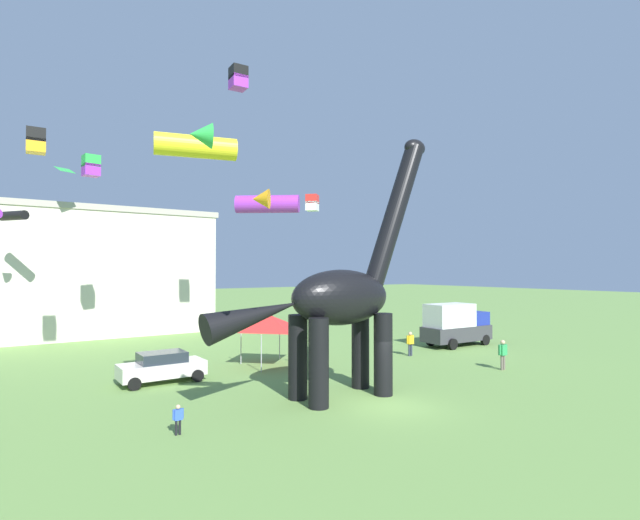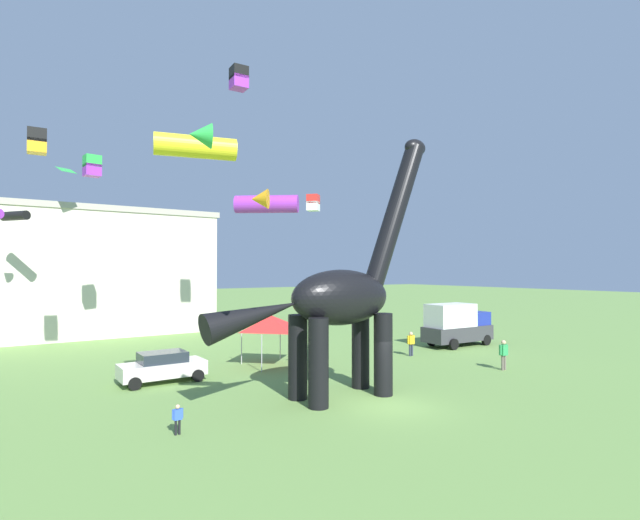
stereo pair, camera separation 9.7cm
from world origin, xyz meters
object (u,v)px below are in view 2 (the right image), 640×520
(person_far_spectator, at_px, (504,352))
(kite_mid_right, at_px, (66,170))
(kite_mid_left, at_px, (265,203))
(kite_high_right, at_px, (92,166))
(festival_canopy_tent, at_px, (272,323))
(kite_mid_center, at_px, (11,215))
(kite_near_high, at_px, (197,144))
(dinosaur_sculpture, at_px, (340,297))
(kite_far_left, at_px, (37,141))
(parked_sedan_left, at_px, (162,366))
(kite_apex, at_px, (313,203))
(person_photographer, at_px, (178,416))
(parked_box_truck, at_px, (457,324))
(person_strolling_adult, at_px, (411,341))
(kite_trailing, at_px, (239,78))

(person_far_spectator, bearing_deg, kite_mid_right, 34.06)
(kite_mid_left, distance_m, kite_high_right, 19.09)
(festival_canopy_tent, height_order, kite_high_right, kite_high_right)
(person_far_spectator, height_order, kite_high_right, kite_high_right)
(kite_mid_center, distance_m, kite_near_high, 21.25)
(dinosaur_sculpture, bearing_deg, kite_high_right, 87.21)
(kite_mid_center, bearing_deg, kite_far_left, -84.05)
(kite_mid_left, relative_size, kite_mid_right, 1.46)
(parked_sedan_left, xyz_separation_m, kite_apex, (14.52, 8.11, 10.51))
(kite_apex, bearing_deg, dinosaur_sculpture, -119.16)
(festival_canopy_tent, bearing_deg, person_far_spectator, -39.78)
(person_photographer, bearing_deg, parked_box_truck, 150.85)
(kite_mid_right, bearing_deg, person_far_spectator, -49.00)
(parked_box_truck, relative_size, person_strolling_adult, 3.53)
(person_photographer, distance_m, person_strolling_adult, 18.72)
(kite_near_high, height_order, kite_far_left, kite_far_left)
(person_photographer, xyz_separation_m, kite_far_left, (-3.70, 12.20, 11.87))
(kite_high_right, xyz_separation_m, kite_apex, (16.84, 0.80, -0.86))
(person_photographer, xyz_separation_m, person_strolling_adult, (17.61, 6.34, 0.34))
(kite_near_high, height_order, kite_trailing, kite_trailing)
(dinosaur_sculpture, height_order, parked_sedan_left, dinosaur_sculpture)
(festival_canopy_tent, relative_size, kite_mid_right, 2.12)
(kite_mid_center, distance_m, kite_apex, 21.66)
(kite_trailing, bearing_deg, kite_far_left, 165.85)
(kite_high_right, xyz_separation_m, kite_far_left, (-3.12, -3.24, 0.34))
(dinosaur_sculpture, distance_m, kite_high_right, 18.48)
(kite_mid_left, distance_m, kite_apex, 24.27)
(kite_mid_center, bearing_deg, kite_trailing, -46.57)
(person_strolling_adult, bearing_deg, kite_mid_left, -98.95)
(person_photographer, bearing_deg, kite_mid_left, 75.15)
(parked_sedan_left, relative_size, festival_canopy_tent, 1.34)
(person_photographer, distance_m, kite_apex, 25.34)
(parked_sedan_left, distance_m, kite_near_high, 12.10)
(kite_mid_right, bearing_deg, person_strolling_adult, -41.90)
(dinosaur_sculpture, relative_size, kite_mid_center, 5.27)
(person_far_spectator, height_order, person_strolling_adult, person_far_spectator)
(festival_canopy_tent, xyz_separation_m, kite_high_right, (-9.01, 6.62, 9.63))
(person_far_spectator, xyz_separation_m, kite_mid_right, (-20.07, 23.08, 12.17))
(kite_near_high, xyz_separation_m, kite_trailing, (5.58, 8.56, 6.73))
(person_far_spectator, distance_m, person_strolling_adult, 6.30)
(parked_sedan_left, height_order, kite_near_high, kite_near_high)
(parked_box_truck, distance_m, kite_mid_left, 24.79)
(kite_mid_right, bearing_deg, parked_box_truck, -32.66)
(kite_mid_right, bearing_deg, kite_mid_center, -153.12)
(person_photographer, height_order, kite_mid_center, kite_mid_center)
(kite_high_right, height_order, kite_trailing, kite_trailing)
(person_photographer, height_order, person_strolling_adult, person_strolling_adult)
(kite_near_high, bearing_deg, person_photographer, -133.64)
(parked_sedan_left, relative_size, kite_trailing, 3.17)
(person_photographer, bearing_deg, person_strolling_adult, 153.10)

